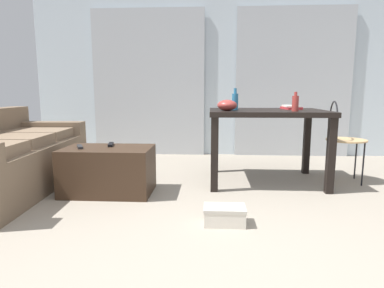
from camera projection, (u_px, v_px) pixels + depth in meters
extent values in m
plane|color=gray|center=(224.00, 195.00, 3.04)|extent=(7.98, 7.98, 0.00)
cube|color=silver|center=(220.00, 74.00, 4.88)|extent=(5.60, 0.10, 2.45)
cube|color=#B2B7BC|center=(149.00, 83.00, 4.88)|extent=(1.68, 0.03, 2.16)
cube|color=#B2B7BC|center=(293.00, 83.00, 4.75)|extent=(1.68, 0.03, 2.16)
cube|color=brown|center=(8.00, 169.00, 3.13)|extent=(0.99, 1.96, 0.44)
cube|color=brown|center=(46.00, 128.00, 3.93)|extent=(0.91, 0.24, 0.16)
cube|color=#7D664F|center=(36.00, 134.00, 3.58)|extent=(0.68, 0.51, 0.10)
cube|color=#7D664F|center=(10.00, 141.00, 3.08)|extent=(0.68, 0.51, 0.10)
cube|color=#382619|center=(108.00, 170.00, 3.06)|extent=(0.82, 0.51, 0.44)
cube|color=black|center=(267.00, 112.00, 3.38)|extent=(1.18, 0.88, 0.05)
cube|color=black|center=(215.00, 155.00, 3.09)|extent=(0.07, 0.07, 0.72)
cube|color=black|center=(331.00, 156.00, 3.02)|extent=(0.07, 0.07, 0.72)
cube|color=black|center=(214.00, 142.00, 3.85)|extent=(0.07, 0.07, 0.72)
cube|color=black|center=(307.00, 143.00, 3.79)|extent=(0.07, 0.07, 0.72)
cylinder|color=tan|center=(346.00, 140.00, 3.43)|extent=(0.41, 0.41, 0.02)
cylinder|color=black|center=(363.00, 165.00, 3.29)|extent=(0.02, 0.02, 0.44)
cylinder|color=black|center=(356.00, 159.00, 3.57)|extent=(0.02, 0.02, 0.44)
cylinder|color=black|center=(333.00, 163.00, 3.35)|extent=(0.02, 0.02, 0.44)
cylinder|color=black|center=(328.00, 158.00, 3.63)|extent=(0.02, 0.02, 0.44)
torus|color=black|center=(333.00, 120.00, 3.42)|extent=(0.08, 0.40, 0.40)
cylinder|color=black|center=(336.00, 131.00, 3.27)|extent=(0.02, 0.02, 0.20)
cylinder|color=black|center=(329.00, 128.00, 3.61)|extent=(0.02, 0.02, 0.20)
cylinder|color=teal|center=(235.00, 102.00, 3.35)|extent=(0.06, 0.06, 0.17)
cylinder|color=teal|center=(235.00, 91.00, 3.33)|extent=(0.03, 0.03, 0.06)
cylinder|color=#99332D|center=(295.00, 104.00, 3.11)|extent=(0.06, 0.06, 0.15)
cylinder|color=#99332D|center=(296.00, 94.00, 3.10)|extent=(0.03, 0.03, 0.04)
ellipsoid|color=#9E3833|center=(227.00, 105.00, 3.19)|extent=(0.19, 0.19, 0.11)
cube|color=red|center=(291.00, 108.00, 3.50)|extent=(0.20, 0.26, 0.02)
cube|color=silver|center=(291.00, 106.00, 3.52)|extent=(0.14, 0.26, 0.02)
cube|color=#9EA0A5|center=(225.00, 108.00, 3.62)|extent=(0.01, 0.06, 0.00)
torus|color=#3372B2|center=(224.00, 108.00, 3.67)|extent=(0.03, 0.03, 0.00)
cube|color=#9EA0A5|center=(223.00, 108.00, 3.62)|extent=(0.04, 0.06, 0.00)
torus|color=#3372B2|center=(225.00, 108.00, 3.66)|extent=(0.03, 0.03, 0.00)
cube|color=#232326|center=(80.00, 147.00, 3.01)|extent=(0.12, 0.18, 0.02)
cube|color=black|center=(111.00, 144.00, 3.13)|extent=(0.08, 0.19, 0.02)
cube|color=beige|center=(225.00, 217.00, 2.35)|extent=(0.29, 0.19, 0.11)
cube|color=beige|center=(225.00, 208.00, 2.34)|extent=(0.30, 0.19, 0.02)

